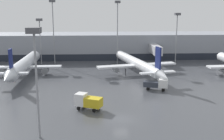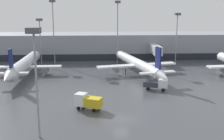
# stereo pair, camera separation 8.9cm
# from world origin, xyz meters

# --- Properties ---
(ground_plane) EXTENTS (320.00, 320.00, 0.00)m
(ground_plane) POSITION_xyz_m (0.00, 0.00, 0.00)
(ground_plane) COLOR #424449
(terminal_building) EXTENTS (160.00, 26.15, 9.00)m
(terminal_building) POSITION_xyz_m (0.05, 61.94, 4.49)
(terminal_building) COLOR gray
(terminal_building) RESTS_ON ground_plane
(parked_jet_0) EXTENTS (20.45, 36.51, 9.12)m
(parked_jet_0) POSITION_xyz_m (-24.19, 33.33, 2.91)
(parked_jet_0) COLOR silver
(parked_jet_0) RESTS_ON ground_plane
(parked_jet_3) EXTENTS (23.08, 36.94, 9.45)m
(parked_jet_3) POSITION_xyz_m (7.40, 32.93, 3.03)
(parked_jet_3) COLOR silver
(parked_jet_3) RESTS_ON ground_plane
(service_truck_0) EXTENTS (5.70, 3.19, 2.59)m
(service_truck_0) POSITION_xyz_m (9.61, 16.72, 1.43)
(service_truck_0) COLOR #2D333D
(service_truck_0) RESTS_ON ground_plane
(service_truck_1) EXTENTS (5.32, 3.84, 2.94)m
(service_truck_1) POSITION_xyz_m (-5.66, 4.91, 1.63)
(service_truck_1) COLOR gold
(service_truck_1) RESTS_ON ground_plane
(traffic_cone_0) EXTENTS (0.37, 0.37, 0.59)m
(traffic_cone_0) POSITION_xyz_m (-25.06, 26.42, 0.30)
(traffic_cone_0) COLOR orange
(traffic_cone_0) RESTS_ON ground_plane
(apron_light_mast_2) EXTENTS (1.80, 1.80, 15.09)m
(apron_light_mast_2) POSITION_xyz_m (-22.49, 48.78, 12.19)
(apron_light_mast_2) COLOR gray
(apron_light_mast_2) RESTS_ON ground_plane
(apron_light_mast_3) EXTENTS (1.80, 1.80, 16.80)m
(apron_light_mast_3) POSITION_xyz_m (22.86, 49.03, 13.40)
(apron_light_mast_3) COLOR gray
(apron_light_mast_3) RESTS_ON ground_plane
(apron_light_mast_4) EXTENTS (1.80, 1.80, 15.81)m
(apron_light_mast_4) POSITION_xyz_m (-12.28, -6.19, 12.70)
(apron_light_mast_4) COLOR gray
(apron_light_mast_4) RESTS_ON ground_plane
(apron_light_mast_6) EXTENTS (1.80, 1.80, 20.69)m
(apron_light_mast_6) POSITION_xyz_m (2.89, 48.60, 16.06)
(apron_light_mast_6) COLOR gray
(apron_light_mast_6) RESTS_ON ground_plane
(apron_light_mast_7) EXTENTS (1.80, 1.80, 20.99)m
(apron_light_mast_7) POSITION_xyz_m (-18.23, 49.80, 16.26)
(apron_light_mast_7) COLOR gray
(apron_light_mast_7) RESTS_ON ground_plane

